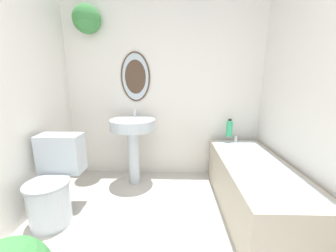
% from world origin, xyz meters
% --- Properties ---
extents(wall_back, '(2.62, 0.32, 2.40)m').
position_xyz_m(wall_back, '(-0.08, 2.43, 1.27)').
color(wall_back, silver).
rests_on(wall_back, ground_plane).
extents(toilet, '(0.41, 0.58, 0.77)m').
position_xyz_m(toilet, '(-0.98, 1.44, 0.35)').
color(toilet, silver).
rests_on(toilet, ground_plane).
extents(pedestal_sink, '(0.53, 0.53, 0.92)m').
position_xyz_m(pedestal_sink, '(-0.36, 2.10, 0.66)').
color(pedestal_sink, silver).
rests_on(pedestal_sink, ground_plane).
extents(bathtub, '(0.62, 1.54, 0.58)m').
position_xyz_m(bathtub, '(0.92, 1.59, 0.26)').
color(bathtub, '#B2A893').
rests_on(bathtub, ground_plane).
extents(shampoo_bottle, '(0.08, 0.08, 0.22)m').
position_xyz_m(shampoo_bottle, '(0.83, 2.25, 0.68)').
color(shampoo_bottle, '#38B275').
rests_on(shampoo_bottle, bathtub).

